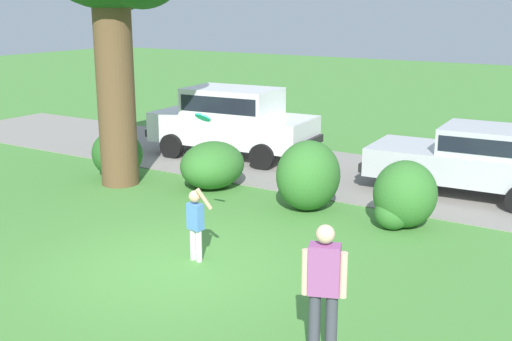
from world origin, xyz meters
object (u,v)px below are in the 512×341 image
at_px(child_thrower, 196,219).
at_px(frisbee, 203,117).
at_px(parked_sedan, 471,158).
at_px(parked_suv, 233,119).
at_px(adult_onlooker, 324,287).

relative_size(child_thrower, frisbee, 4.44).
bearing_deg(frisbee, parked_sedan, 63.12).
distance_m(parked_suv, adult_onlooker, 10.83).
bearing_deg(child_thrower, parked_sedan, 66.13).
xyz_separation_m(parked_sedan, child_thrower, (-2.80, -6.33, -0.13)).
bearing_deg(frisbee, child_thrower, -70.66).
distance_m(parked_suv, frisbee, 7.17).
xyz_separation_m(parked_sedan, adult_onlooker, (0.41, -8.07, 0.13)).
height_order(parked_sedan, parked_suv, parked_suv).
relative_size(parked_sedan, child_thrower, 3.50).
relative_size(parked_suv, adult_onlooker, 2.78).
xyz_separation_m(parked_suv, frisbee, (3.58, -6.09, 1.25)).
bearing_deg(adult_onlooker, child_thrower, 151.52).
xyz_separation_m(frisbee, adult_onlooker, (3.38, -2.22, -1.35)).
bearing_deg(parked_sedan, frisbee, -116.88).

